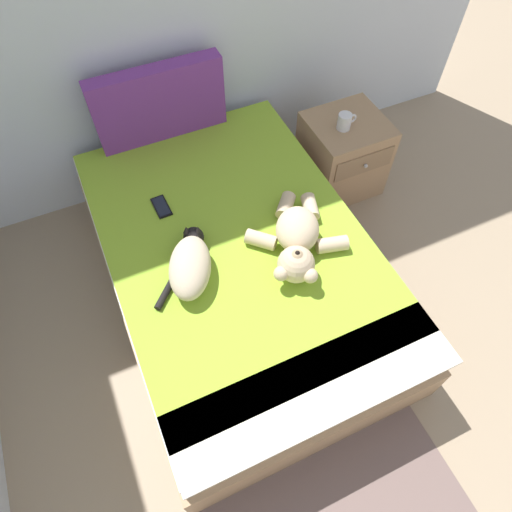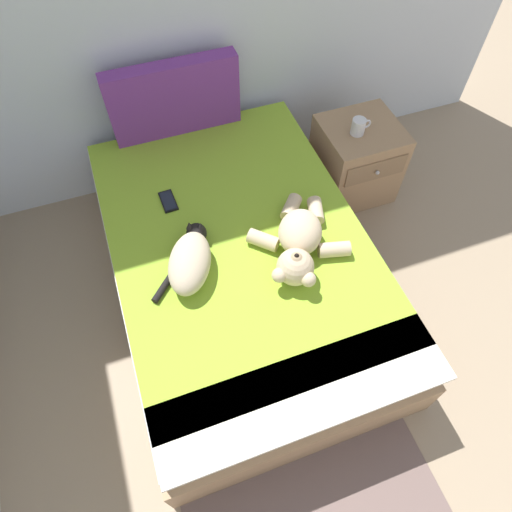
{
  "view_description": "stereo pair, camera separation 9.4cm",
  "coord_description": "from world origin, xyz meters",
  "px_view_note": "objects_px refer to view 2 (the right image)",
  "views": [
    {
      "loc": [
        0.89,
        2.22,
        2.24
      ],
      "look_at": [
        1.38,
        3.28,
        0.55
      ],
      "focal_mm": 31.66,
      "sensor_mm": 36.0,
      "label": 1
    },
    {
      "loc": [
        0.98,
        2.18,
        2.24
      ],
      "look_at": [
        1.38,
        3.28,
        0.55
      ],
      "focal_mm": 31.66,
      "sensor_mm": 36.0,
      "label": 2
    }
  ],
  "objects_px": {
    "bed": "(240,265)",
    "patterned_cushion": "(174,99)",
    "mug": "(359,126)",
    "cell_phone": "(168,201)",
    "teddy_bear": "(299,243)",
    "cat": "(190,260)",
    "nightstand": "(356,160)"
  },
  "relations": [
    {
      "from": "bed",
      "to": "patterned_cushion",
      "type": "height_order",
      "value": "patterned_cushion"
    },
    {
      "from": "bed",
      "to": "mug",
      "type": "bearing_deg",
      "value": 27.89
    },
    {
      "from": "patterned_cushion",
      "to": "cell_phone",
      "type": "bearing_deg",
      "value": -110.12
    },
    {
      "from": "teddy_bear",
      "to": "mug",
      "type": "bearing_deg",
      "value": 44.89
    },
    {
      "from": "cell_phone",
      "to": "cat",
      "type": "bearing_deg",
      "value": -89.01
    },
    {
      "from": "cat",
      "to": "cell_phone",
      "type": "bearing_deg",
      "value": 90.99
    },
    {
      "from": "bed",
      "to": "patterned_cushion",
      "type": "relative_size",
      "value": 2.62
    },
    {
      "from": "bed",
      "to": "nightstand",
      "type": "height_order",
      "value": "nightstand"
    },
    {
      "from": "teddy_bear",
      "to": "mug",
      "type": "relative_size",
      "value": 4.69
    },
    {
      "from": "cell_phone",
      "to": "nightstand",
      "type": "height_order",
      "value": "nightstand"
    },
    {
      "from": "nightstand",
      "to": "mug",
      "type": "bearing_deg",
      "value": -154.68
    },
    {
      "from": "cat",
      "to": "mug",
      "type": "relative_size",
      "value": 3.48
    },
    {
      "from": "cat",
      "to": "nightstand",
      "type": "distance_m",
      "value": 1.36
    },
    {
      "from": "patterned_cushion",
      "to": "mug",
      "type": "distance_m",
      "value": 1.05
    },
    {
      "from": "cat",
      "to": "mug",
      "type": "xyz_separation_m",
      "value": [
        1.14,
        0.55,
        0.01
      ]
    },
    {
      "from": "teddy_bear",
      "to": "mug",
      "type": "height_order",
      "value": "teddy_bear"
    },
    {
      "from": "bed",
      "to": "cell_phone",
      "type": "xyz_separation_m",
      "value": [
        -0.27,
        0.36,
        0.24
      ]
    },
    {
      "from": "patterned_cushion",
      "to": "mug",
      "type": "height_order",
      "value": "patterned_cushion"
    },
    {
      "from": "patterned_cushion",
      "to": "cat",
      "type": "xyz_separation_m",
      "value": [
        -0.19,
        -0.98,
        -0.14
      ]
    },
    {
      "from": "patterned_cushion",
      "to": "teddy_bear",
      "type": "bearing_deg",
      "value": -73.74
    },
    {
      "from": "teddy_bear",
      "to": "nightstand",
      "type": "relative_size",
      "value": 1.12
    },
    {
      "from": "bed",
      "to": "cat",
      "type": "bearing_deg",
      "value": -161.45
    },
    {
      "from": "bed",
      "to": "patterned_cushion",
      "type": "distance_m",
      "value": 1.0
    },
    {
      "from": "cat",
      "to": "cell_phone",
      "type": "height_order",
      "value": "cat"
    },
    {
      "from": "bed",
      "to": "mug",
      "type": "distance_m",
      "value": 1.05
    },
    {
      "from": "bed",
      "to": "mug",
      "type": "xyz_separation_m",
      "value": [
        0.88,
        0.47,
        0.32
      ]
    },
    {
      "from": "nightstand",
      "to": "mug",
      "type": "xyz_separation_m",
      "value": [
        -0.05,
        -0.03,
        0.3
      ]
    },
    {
      "from": "teddy_bear",
      "to": "nightstand",
      "type": "distance_m",
      "value": 1.0
    },
    {
      "from": "bed",
      "to": "patterned_cushion",
      "type": "xyz_separation_m",
      "value": [
        -0.07,
        0.9,
        0.44
      ]
    },
    {
      "from": "teddy_bear",
      "to": "mug",
      "type": "distance_m",
      "value": 0.9
    },
    {
      "from": "bed",
      "to": "patterned_cushion",
      "type": "bearing_deg",
      "value": 94.53
    },
    {
      "from": "cat",
      "to": "teddy_bear",
      "type": "xyz_separation_m",
      "value": [
        0.5,
        -0.08,
        0.01
      ]
    }
  ]
}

